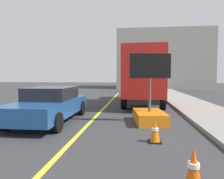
{
  "coord_description": "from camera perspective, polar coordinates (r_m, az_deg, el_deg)",
  "views": [
    {
      "loc": [
        1.74,
        2.37,
        1.83
      ],
      "look_at": [
        1.22,
        6.97,
        1.52
      ],
      "focal_mm": 32.28,
      "sensor_mm": 36.0,
      "label": 1
    }
  ],
  "objects": [
    {
      "name": "lane_center_stripe",
      "position": [
        4.42,
        -18.68,
        -20.8
      ],
      "size": [
        0.14,
        36.0,
        0.01
      ],
      "primitive_type": "cube",
      "color": "yellow",
      "rests_on": "ground"
    },
    {
      "name": "arrow_board_trailer",
      "position": [
        8.06,
        10.58,
        -5.9
      ],
      "size": [
        1.6,
        1.93,
        2.7
      ],
      "color": "orange",
      "rests_on": "ground"
    },
    {
      "name": "box_truck",
      "position": [
        13.21,
        8.72,
        3.81
      ],
      "size": [
        2.56,
        7.63,
        3.42
      ],
      "color": "black",
      "rests_on": "ground"
    },
    {
      "name": "pickup_car",
      "position": [
        8.56,
        -17.15,
        -3.98
      ],
      "size": [
        2.06,
        4.57,
        1.38
      ],
      "color": "navy",
      "rests_on": "ground"
    },
    {
      "name": "highway_guide_sign",
      "position": [
        22.46,
        12.91,
        7.77
      ],
      "size": [
        2.79,
        0.2,
        5.0
      ],
      "color": "gray",
      "rests_on": "ground"
    },
    {
      "name": "far_building_block",
      "position": [
        33.05,
        13.74,
        7.84
      ],
      "size": [
        13.35,
        9.19,
        8.44
      ],
      "primitive_type": "cube",
      "color": "gray",
      "rests_on": "ground"
    },
    {
      "name": "traffic_cone_near_sign",
      "position": [
        3.71,
        22.09,
        -19.99
      ],
      "size": [
        0.36,
        0.36,
        0.71
      ],
      "color": "black",
      "rests_on": "ground"
    },
    {
      "name": "traffic_cone_mid_lane",
      "position": [
        5.8,
        12.07,
        -11.41
      ],
      "size": [
        0.36,
        0.36,
        0.64
      ],
      "color": "black",
      "rests_on": "ground"
    }
  ]
}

